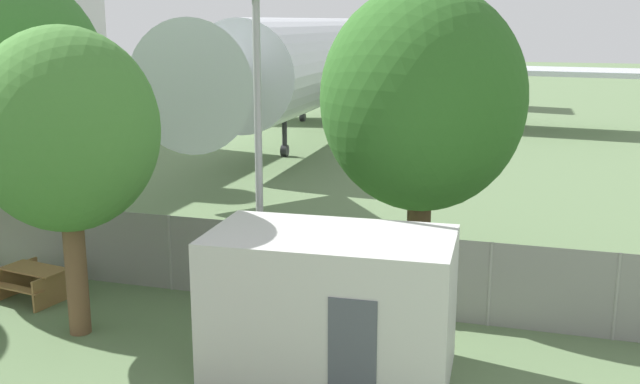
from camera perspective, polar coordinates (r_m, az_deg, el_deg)
The scene contains 7 objects.
perimeter_fence at distance 18.65m, azimuth -11.34°, elevation -4.56°, with size 56.07×0.07×1.88m.
airplane at distance 47.11m, azimuth 1.56°, elevation 10.16°, with size 35.72×44.63×13.65m.
portable_cabin at distance 14.04m, azimuth 0.80°, elevation -8.48°, with size 4.61×2.71×2.68m.
picnic_bench_near_cabin at distance 19.09m, azimuth -20.90°, elevation -6.27°, with size 1.76×1.64×0.76m.
tree_left_of_cabin at distance 18.38m, azimuth 7.82°, elevation 7.00°, with size 4.98×4.98×7.37m.
tree_behind_benches at distance 15.82m, azimuth -18.82°, elevation 4.42°, with size 3.75×3.75×6.40m.
light_mast at distance 15.78m, azimuth -4.75°, elevation 5.73°, with size 0.44×0.44×7.30m.
Camera 1 is at (8.62, -5.58, 6.47)m, focal length 42.00 mm.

